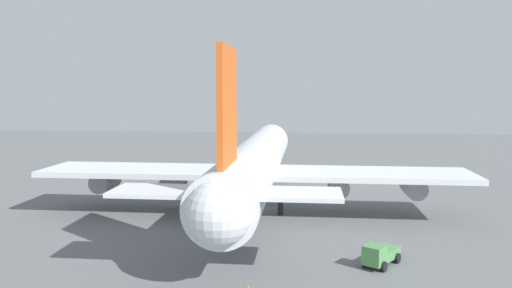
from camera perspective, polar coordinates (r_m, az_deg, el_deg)
ground_plane at (r=69.46m, az=-0.00°, el=-7.43°), size 253.40×253.40×0.00m
cargo_airplane at (r=68.04m, az=-0.02°, el=-2.18°), size 63.35×55.94×20.07m
catering_truck at (r=98.67m, az=-16.40°, el=-3.03°), size 4.61×5.12×2.01m
pushback_tractor at (r=48.91m, az=13.98°, el=-12.15°), size 4.95×4.08×2.23m
cargo_loader at (r=103.27m, az=-2.29°, el=-2.27°), size 3.10×5.48×2.34m
safety_cone_nose at (r=97.11m, az=3.08°, el=-3.34°), size 0.45×0.45×0.65m
safety_cone_tail at (r=42.08m, az=-0.94°, el=-16.13°), size 0.48×0.48×0.69m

